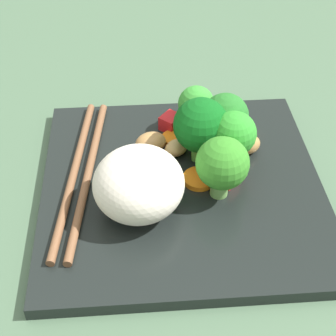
{
  "coord_description": "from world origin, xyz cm",
  "views": [
    {
      "loc": [
        -5.77,
        -35.54,
        34.77
      ],
      "look_at": [
        -1.34,
        -0.07,
        3.23
      ],
      "focal_mm": 56.27,
      "sensor_mm": 36.0,
      "label": 1
    }
  ],
  "objects_px": {
    "rice_mound": "(139,184)",
    "carrot_slice_5": "(244,133)",
    "square_plate": "(182,187)",
    "broccoli_floret_1": "(222,164)",
    "chopstick_pair": "(81,173)"
  },
  "relations": [
    {
      "from": "carrot_slice_5",
      "to": "chopstick_pair",
      "type": "xyz_separation_m",
      "value": [
        -0.17,
        -0.04,
        0.0
      ]
    },
    {
      "from": "rice_mound",
      "to": "broccoli_floret_1",
      "type": "xyz_separation_m",
      "value": [
        0.07,
        0.01,
        0.01
      ]
    },
    {
      "from": "rice_mound",
      "to": "carrot_slice_5",
      "type": "bearing_deg",
      "value": 38.36
    },
    {
      "from": "carrot_slice_5",
      "to": "chopstick_pair",
      "type": "height_order",
      "value": "chopstick_pair"
    },
    {
      "from": "rice_mound",
      "to": "carrot_slice_5",
      "type": "relative_size",
      "value": 3.33
    },
    {
      "from": "carrot_slice_5",
      "to": "broccoli_floret_1",
      "type": "bearing_deg",
      "value": -116.97
    },
    {
      "from": "square_plate",
      "to": "broccoli_floret_1",
      "type": "xyz_separation_m",
      "value": [
        0.03,
        -0.02,
        0.04
      ]
    },
    {
      "from": "carrot_slice_5",
      "to": "chopstick_pair",
      "type": "relative_size",
      "value": 0.11
    },
    {
      "from": "square_plate",
      "to": "rice_mound",
      "type": "distance_m",
      "value": 0.06
    },
    {
      "from": "rice_mound",
      "to": "carrot_slice_5",
      "type": "distance_m",
      "value": 0.15
    },
    {
      "from": "carrot_slice_5",
      "to": "chopstick_pair",
      "type": "distance_m",
      "value": 0.17
    },
    {
      "from": "rice_mound",
      "to": "carrot_slice_5",
      "type": "height_order",
      "value": "rice_mound"
    },
    {
      "from": "rice_mound",
      "to": "carrot_slice_5",
      "type": "xyz_separation_m",
      "value": [
        0.12,
        0.09,
        -0.03
      ]
    },
    {
      "from": "square_plate",
      "to": "broccoli_floret_1",
      "type": "height_order",
      "value": "broccoli_floret_1"
    },
    {
      "from": "square_plate",
      "to": "rice_mound",
      "type": "xyz_separation_m",
      "value": [
        -0.04,
        -0.03,
        0.04
      ]
    }
  ]
}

